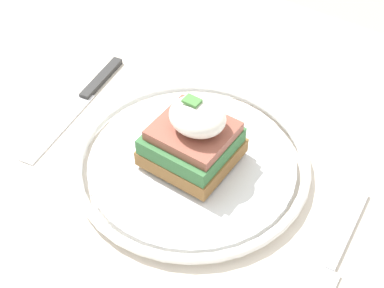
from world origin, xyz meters
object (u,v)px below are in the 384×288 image
sandwich (193,137)px  knife (84,98)px  fork (338,250)px  plate (192,162)px

sandwich → knife: bearing=-5.1°
sandwich → knife: 0.17m
sandwich → fork: bearing=177.2°
fork → knife: (0.33, -0.02, 0.00)m
plate → sandwich: size_ratio=2.90×
sandwich → plate: bearing=-9.3°
fork → knife: bearing=-4.0°
fork → knife: 0.34m
plate → knife: size_ratio=1.27×
sandwich → fork: 0.17m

